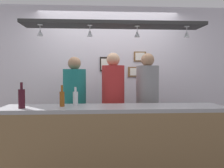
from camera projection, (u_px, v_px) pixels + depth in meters
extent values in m
cube|color=silver|center=(109.00, 78.00, 4.33)|extent=(4.40, 0.06, 2.60)
cube|color=#99999E|center=(114.00, 108.00, 2.90)|extent=(2.70, 0.55, 0.04)
cube|color=olive|center=(116.00, 155.00, 2.67)|extent=(2.65, 0.04, 0.95)
cube|color=black|center=(114.00, 25.00, 2.90)|extent=(2.20, 0.36, 0.04)
cylinder|color=silver|center=(40.00, 25.00, 2.79)|extent=(0.06, 0.06, 0.00)
cylinder|color=silver|center=(40.00, 27.00, 2.79)|extent=(0.01, 0.01, 0.06)
cone|color=silver|center=(40.00, 33.00, 2.79)|extent=(0.07, 0.07, 0.08)
cylinder|color=silver|center=(90.00, 25.00, 2.82)|extent=(0.06, 0.06, 0.00)
cylinder|color=silver|center=(90.00, 28.00, 2.83)|extent=(0.01, 0.01, 0.06)
cone|color=silver|center=(90.00, 33.00, 2.83)|extent=(0.07, 0.07, 0.08)
cylinder|color=silver|center=(137.00, 26.00, 2.87)|extent=(0.06, 0.06, 0.00)
cylinder|color=silver|center=(137.00, 28.00, 2.87)|extent=(0.01, 0.01, 0.06)
cone|color=silver|center=(137.00, 34.00, 2.88)|extent=(0.07, 0.07, 0.08)
cylinder|color=silver|center=(187.00, 27.00, 2.89)|extent=(0.06, 0.06, 0.00)
cylinder|color=silver|center=(187.00, 29.00, 2.90)|extent=(0.01, 0.01, 0.06)
cone|color=silver|center=(187.00, 34.00, 2.90)|extent=(0.07, 0.07, 0.08)
cube|color=#2D334C|center=(75.00, 140.00, 3.57)|extent=(0.17, 0.18, 0.78)
cylinder|color=#1E7A75|center=(75.00, 92.00, 3.54)|extent=(0.34, 0.34, 0.68)
sphere|color=#9E7556|center=(74.00, 63.00, 3.52)|extent=(0.19, 0.19, 0.19)
cube|color=#2D334C|center=(113.00, 138.00, 3.61)|extent=(0.17, 0.18, 0.81)
cylinder|color=red|center=(113.00, 89.00, 3.57)|extent=(0.34, 0.34, 0.70)
sphere|color=tan|center=(113.00, 59.00, 3.55)|extent=(0.20, 0.20, 0.20)
cube|color=#2D334C|center=(147.00, 138.00, 3.64)|extent=(0.17, 0.18, 0.81)
cylinder|color=gray|center=(147.00, 89.00, 3.61)|extent=(0.34, 0.34, 0.70)
sphere|color=#9E7556|center=(148.00, 60.00, 3.59)|extent=(0.20, 0.20, 0.20)
cylinder|color=#380F19|center=(22.00, 99.00, 2.72)|extent=(0.08, 0.08, 0.22)
cylinder|color=#380F19|center=(21.00, 86.00, 2.71)|extent=(0.03, 0.03, 0.08)
cylinder|color=silver|center=(75.00, 98.00, 3.00)|extent=(0.06, 0.06, 0.17)
cylinder|color=silver|center=(75.00, 89.00, 2.99)|extent=(0.03, 0.03, 0.06)
cylinder|color=brown|center=(62.00, 99.00, 2.88)|extent=(0.06, 0.06, 0.18)
cylinder|color=brown|center=(62.00, 88.00, 2.87)|extent=(0.03, 0.03, 0.08)
cube|color=brown|center=(140.00, 57.00, 4.31)|extent=(0.22, 0.02, 0.18)
cube|color=white|center=(140.00, 56.00, 4.29)|extent=(0.17, 0.01, 0.14)
cube|color=black|center=(105.00, 64.00, 4.27)|extent=(0.18, 0.02, 0.26)
cube|color=white|center=(105.00, 64.00, 4.26)|extent=(0.14, 0.01, 0.20)
cube|color=brown|center=(136.00, 72.00, 4.31)|extent=(0.30, 0.02, 0.18)
cube|color=white|center=(136.00, 72.00, 4.30)|extent=(0.23, 0.01, 0.14)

